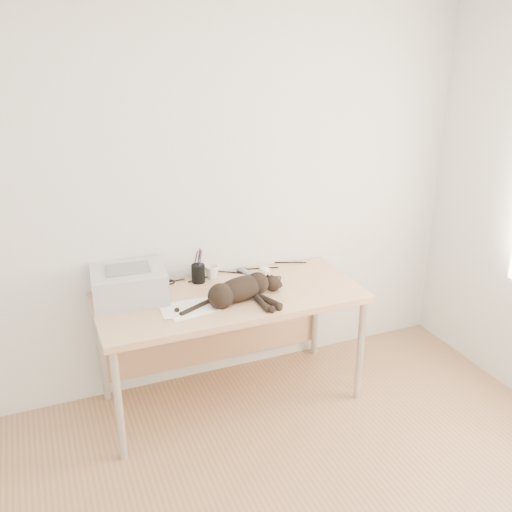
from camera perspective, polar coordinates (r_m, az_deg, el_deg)
name	(u,v)px	position (r m, az deg, el deg)	size (l,w,h in m)	color
wall_back	(209,190)	(3.56, -4.68, 6.60)	(3.50, 3.50, 0.00)	silver
desk	(226,309)	(3.57, -3.00, -5.28)	(1.60, 0.70, 0.74)	#E7B987
printer	(129,284)	(3.42, -12.59, -2.77)	(0.45, 0.39, 0.20)	silver
papers	(188,309)	(3.28, -6.78, -5.24)	(0.33, 0.25, 0.01)	white
cat	(238,291)	(3.32, -1.78, -3.53)	(0.68, 0.33, 0.15)	black
mug	(212,272)	(3.65, -4.44, -1.60)	(0.09, 0.09, 0.09)	white
pen_cup	(198,273)	(3.60, -5.80, -1.72)	(0.09, 0.09, 0.22)	black
remote_grey	(248,273)	(3.71, -0.76, -1.75)	(0.05, 0.16, 0.02)	slate
remote_black	(276,283)	(3.57, 1.99, -2.70)	(0.05, 0.17, 0.02)	black
mouse	(265,267)	(3.78, 0.87, -1.14)	(0.06, 0.11, 0.03)	white
cable_tangle	(214,275)	(3.70, -4.19, -1.90)	(1.36, 0.09, 0.01)	black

